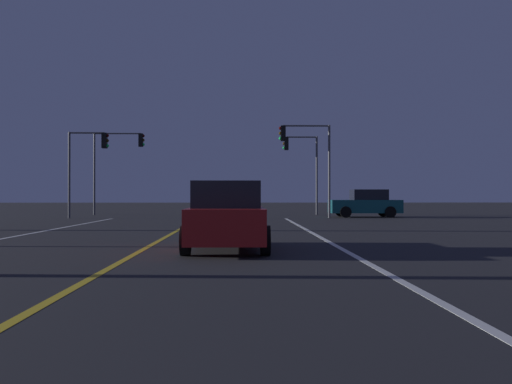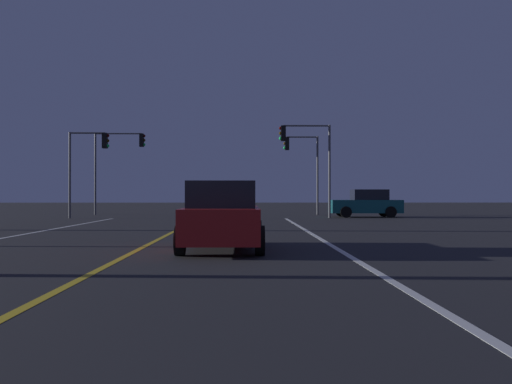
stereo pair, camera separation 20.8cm
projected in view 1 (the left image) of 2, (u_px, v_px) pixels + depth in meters
The scene contains 8 objects.
lane_edge_right at pixel (357, 257), 12.18m from camera, with size 0.16×40.09×0.01m, color silver.
lane_center_divider at pixel (128, 258), 12.05m from camera, with size 0.16×40.09×0.01m, color gold.
car_crossing_side at pixel (366, 204), 34.21m from camera, with size 4.30×2.02×1.70m.
car_lead_same_lane at pixel (227, 217), 13.82m from camera, with size 2.02×4.30×1.70m.
traffic_light_near_right at pixel (305, 149), 32.76m from camera, with size 3.06×0.36×5.50m.
traffic_light_near_left at pixel (88, 154), 32.45m from camera, with size 2.37×0.36×5.05m.
traffic_light_far_right at pixel (301, 157), 38.27m from camera, with size 2.43×0.36×5.41m.
traffic_light_far_left at pixel (118, 154), 37.96m from camera, with size 3.49×0.36×5.62m.
Camera 1 is at (2.49, 1.92, 1.37)m, focal length 39.02 mm.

